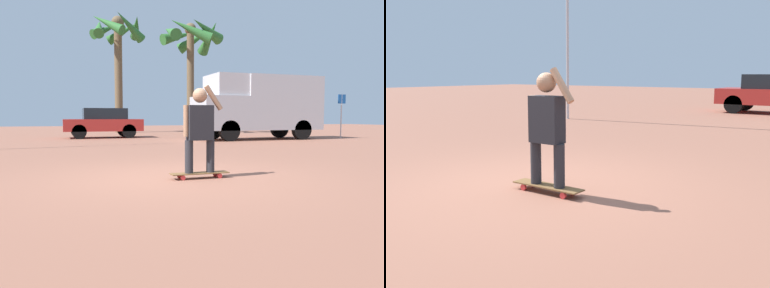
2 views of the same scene
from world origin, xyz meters
The scene contains 8 objects.
ground_plane centered at (0.00, 0.00, 0.00)m, with size 80.00×80.00×0.00m, color #935B47.
skateboard centered at (0.33, -0.22, 0.08)m, with size 1.02×0.23×0.10m.
person_skateboarder centered at (0.33, -0.22, 0.91)m, with size 0.71×0.25×1.49m.
camper_van centered at (6.97, 9.52, 1.63)m, with size 5.95×2.15×2.95m.
parked_car_red centered at (0.16, 13.25, 0.79)m, with size 3.84×1.80×1.49m.
palm_tree_near_van centered at (6.05, 16.51, 5.88)m, with size 3.82×4.23×7.18m.
palm_tree_center_background centered at (1.84, 19.58, 6.33)m, with size 3.76×3.97×7.93m.
street_sign centered at (11.06, 8.71, 1.39)m, with size 0.44×0.06×2.15m.
Camera 1 is at (-1.88, -6.13, 1.04)m, focal length 35.00 mm.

